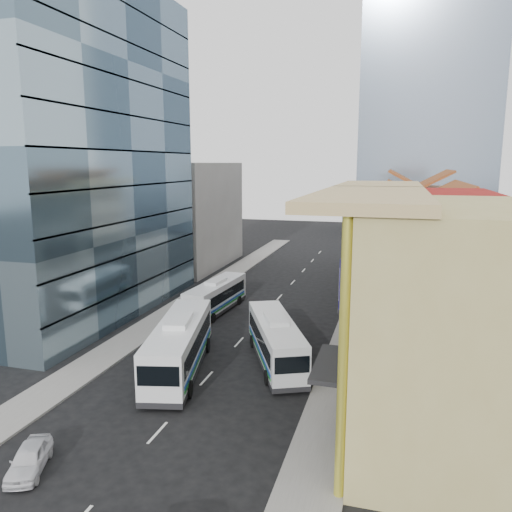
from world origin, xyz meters
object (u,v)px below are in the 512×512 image
(bus_left_near, at_px, (179,344))
(sedan_left, at_px, (29,459))
(office_tower, at_px, (72,151))
(bus_right, at_px, (276,340))
(bus_left_far, at_px, (216,296))
(shophouse_tan, at_px, (442,323))

(bus_left_near, relative_size, sedan_left, 3.34)
(office_tower, xyz_separation_m, bus_right, (20.76, -7.17, -13.30))
(bus_right, distance_m, sedan_left, 17.36)
(bus_left_far, xyz_separation_m, bus_right, (8.36, -10.46, 0.13))
(bus_left_near, relative_size, bus_left_far, 1.20)
(office_tower, bearing_deg, bus_left_near, -34.97)
(office_tower, relative_size, bus_left_far, 3.05)
(office_tower, distance_m, bus_left_far, 18.57)
(bus_left_far, bearing_deg, sedan_left, -84.64)
(shophouse_tan, relative_size, sedan_left, 3.94)
(office_tower, distance_m, bus_left_near, 22.34)
(shophouse_tan, relative_size, bus_right, 1.32)
(bus_left_far, distance_m, bus_right, 13.39)
(shophouse_tan, bearing_deg, office_tower, 155.70)
(bus_left_near, xyz_separation_m, sedan_left, (-1.96, -12.22, -1.30))
(shophouse_tan, distance_m, bus_left_far, 25.78)
(shophouse_tan, height_order, bus_left_far, shophouse_tan)
(shophouse_tan, xyz_separation_m, office_tower, (-31.00, 14.00, 9.00))
(bus_left_near, relative_size, bus_right, 1.11)
(bus_left_far, relative_size, bus_right, 0.93)
(bus_right, bearing_deg, office_tower, 136.66)
(sedan_left, bearing_deg, bus_right, 40.33)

